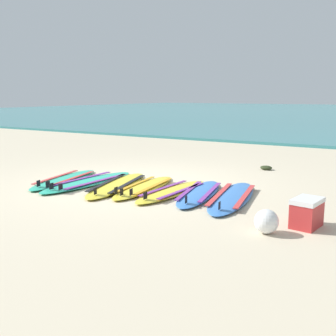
# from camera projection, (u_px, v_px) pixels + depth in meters

# --- Properties ---
(ground_plane) EXTENTS (80.00, 80.00, 0.00)m
(ground_plane) POSITION_uv_depth(u_px,v_px,m) (135.00, 184.00, 7.86)
(ground_plane) COLOR beige
(surfboard_0) EXTENTS (0.94, 2.18, 0.18)m
(surfboard_0) POSITION_uv_depth(u_px,v_px,m) (65.00, 179.00, 8.08)
(surfboard_0) COLOR #2DB793
(surfboard_0) RESTS_ON ground
(surfboard_1) EXTENTS (0.68, 2.38, 0.18)m
(surfboard_1) POSITION_uv_depth(u_px,v_px,m) (89.00, 182.00, 7.85)
(surfboard_1) COLOR #2DB793
(surfboard_1) RESTS_ON ground
(surfboard_2) EXTENTS (1.13, 2.38, 0.18)m
(surfboard_2) POSITION_uv_depth(u_px,v_px,m) (117.00, 185.00, 7.59)
(surfboard_2) COLOR yellow
(surfboard_2) RESTS_ON ground
(surfboard_3) EXTENTS (0.77, 2.13, 0.18)m
(surfboard_3) POSITION_uv_depth(u_px,v_px,m) (144.00, 187.00, 7.40)
(surfboard_3) COLOR yellow
(surfboard_3) RESTS_ON ground
(surfboard_4) EXTENTS (0.61, 2.06, 0.18)m
(surfboard_4) POSITION_uv_depth(u_px,v_px,m) (173.00, 191.00, 7.08)
(surfboard_4) COLOR yellow
(surfboard_4) RESTS_ON ground
(surfboard_5) EXTENTS (0.94, 2.14, 0.18)m
(surfboard_5) POSITION_uv_depth(u_px,v_px,m) (199.00, 193.00, 6.95)
(surfboard_5) COLOR #3875CC
(surfboard_5) RESTS_ON ground
(surfboard_6) EXTENTS (1.00, 2.39, 0.18)m
(surfboard_6) POSITION_uv_depth(u_px,v_px,m) (232.00, 197.00, 6.69)
(surfboard_6) COLOR #3875CC
(surfboard_6) RESTS_ON ground
(cooler_box) EXTENTS (0.38, 0.50, 0.38)m
(cooler_box) POSITION_uv_depth(u_px,v_px,m) (307.00, 213.00, 5.25)
(cooler_box) COLOR red
(cooler_box) RESTS_ON ground
(beach_ball) EXTENTS (0.30, 0.30, 0.30)m
(beach_ball) POSITION_uv_depth(u_px,v_px,m) (266.00, 221.00, 5.02)
(beach_ball) COLOR white
(beach_ball) RESTS_ON ground
(seaweed_clump_near_shoreline) EXTENTS (0.27, 0.22, 0.10)m
(seaweed_clump_near_shoreline) POSITION_uv_depth(u_px,v_px,m) (266.00, 168.00, 9.31)
(seaweed_clump_near_shoreline) COLOR #2D381E
(seaweed_clump_near_shoreline) RESTS_ON ground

